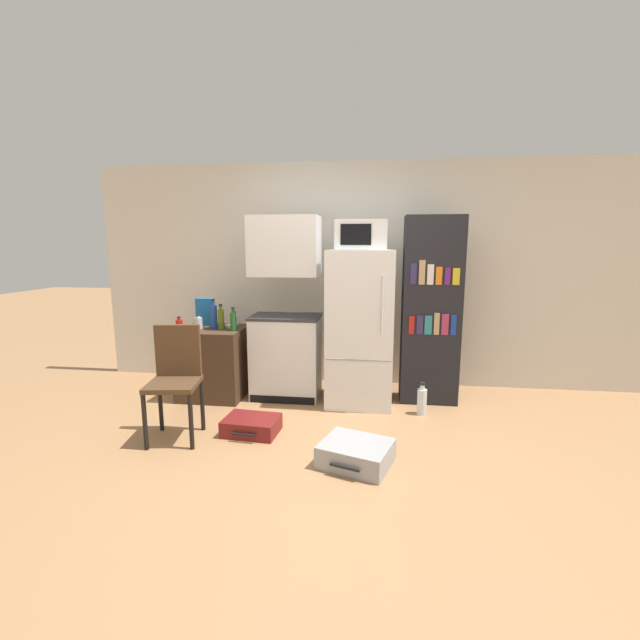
% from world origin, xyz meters
% --- Properties ---
extents(ground_plane, '(24.00, 24.00, 0.00)m').
position_xyz_m(ground_plane, '(0.00, 0.00, 0.00)').
color(ground_plane, '#A3754C').
extents(wall_back, '(6.40, 0.10, 2.53)m').
position_xyz_m(wall_back, '(0.20, 2.00, 1.27)').
color(wall_back, silver).
rests_on(wall_back, ground_plane).
extents(side_table, '(0.66, 0.64, 0.74)m').
position_xyz_m(side_table, '(-1.42, 1.28, 0.37)').
color(side_table, '#422D1E').
rests_on(side_table, ground_plane).
extents(kitchen_hutch, '(0.72, 0.49, 1.91)m').
position_xyz_m(kitchen_hutch, '(-0.64, 1.36, 0.87)').
color(kitchen_hutch, white).
rests_on(kitchen_hutch, ground_plane).
extents(refrigerator, '(0.66, 0.65, 1.57)m').
position_xyz_m(refrigerator, '(0.14, 1.29, 0.78)').
color(refrigerator, white).
rests_on(refrigerator, ground_plane).
extents(microwave, '(0.49, 0.40, 0.29)m').
position_xyz_m(microwave, '(0.14, 1.28, 1.71)').
color(microwave, silver).
rests_on(microwave, refrigerator).
extents(bookshelf, '(0.58, 0.35, 1.90)m').
position_xyz_m(bookshelf, '(0.85, 1.43, 0.95)').
color(bookshelf, black).
rests_on(bookshelf, ground_plane).
extents(bottle_olive_oil, '(0.06, 0.06, 0.27)m').
position_xyz_m(bottle_olive_oil, '(-1.31, 1.23, 0.86)').
color(bottle_olive_oil, '#566619').
rests_on(bottle_olive_oil, side_table).
extents(bottle_green_tall, '(0.06, 0.06, 0.24)m').
position_xyz_m(bottle_green_tall, '(-1.15, 1.17, 0.85)').
color(bottle_green_tall, '#1E6028').
rests_on(bottle_green_tall, side_table).
extents(bottle_blue_soda, '(0.07, 0.07, 0.32)m').
position_xyz_m(bottle_blue_soda, '(-1.40, 1.27, 0.88)').
color(bottle_blue_soda, '#1E47A3').
rests_on(bottle_blue_soda, side_table).
extents(bottle_ketchup_red, '(0.07, 0.07, 0.16)m').
position_xyz_m(bottle_ketchup_red, '(-1.68, 1.04, 0.81)').
color(bottle_ketchup_red, '#AD1914').
rests_on(bottle_ketchup_red, side_table).
extents(bottle_clear_short, '(0.08, 0.08, 0.15)m').
position_xyz_m(bottle_clear_short, '(-1.56, 1.24, 0.81)').
color(bottle_clear_short, silver).
rests_on(bottle_clear_short, side_table).
extents(bottle_milk_white, '(0.08, 0.08, 0.15)m').
position_xyz_m(bottle_milk_white, '(-1.25, 1.50, 0.81)').
color(bottle_milk_white, white).
rests_on(bottle_milk_white, side_table).
extents(bowl, '(0.12, 0.12, 0.03)m').
position_xyz_m(bowl, '(-1.23, 1.33, 0.76)').
color(bowl, silver).
rests_on(bowl, side_table).
extents(cereal_box, '(0.19, 0.07, 0.30)m').
position_xyz_m(cereal_box, '(-1.56, 1.42, 0.89)').
color(cereal_box, '#1E66A8').
rests_on(cereal_box, side_table).
extents(chair, '(0.46, 0.46, 0.95)m').
position_xyz_m(chair, '(-1.37, 0.29, 0.57)').
color(chair, black).
rests_on(chair, ground_plane).
extents(suitcase_large_flat, '(0.49, 0.39, 0.14)m').
position_xyz_m(suitcase_large_flat, '(-0.76, 0.40, 0.07)').
color(suitcase_large_flat, maroon).
rests_on(suitcase_large_flat, ground_plane).
extents(suitcase_small_flat, '(0.60, 0.55, 0.17)m').
position_xyz_m(suitcase_small_flat, '(0.17, -0.02, 0.08)').
color(suitcase_small_flat, '#99999E').
rests_on(suitcase_small_flat, ground_plane).
extents(water_bottle_front, '(0.09, 0.09, 0.32)m').
position_xyz_m(water_bottle_front, '(0.76, 1.02, 0.13)').
color(water_bottle_front, silver).
rests_on(water_bottle_front, ground_plane).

